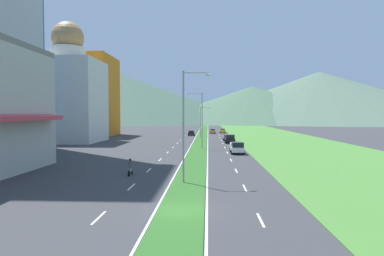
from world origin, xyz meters
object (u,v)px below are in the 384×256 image
Objects in this scene: street_lamp_far at (202,120)px; car_4 at (223,131)px; pickup_truck_1 at (237,148)px; motorcycle_rider at (130,168)px; street_lamp_near at (186,120)px; car_0 at (213,131)px; street_lamp_mid at (200,117)px; pickup_truck_0 at (230,139)px; car_3 at (227,137)px; car_2 at (191,133)px.

car_4 is (6.84, 22.89, -4.23)m from street_lamp_far.
motorcycle_rider is at bearing -32.78° from pickup_truck_1.
motorcycle_rider is at bearing 148.11° from street_lamp_near.
street_lamp_near reaches higher than car_0.
street_lamp_mid is 1.96× the size of pickup_truck_0.
car_3 is 28.79m from pickup_truck_1.
street_lamp_far is 20.30m from pickup_truck_0.
street_lamp_far is 2.12× the size of car_2.
street_lamp_near reaches higher than car_3.
street_lamp_mid is 55.27m from car_4.
street_lamp_mid reaches higher than street_lamp_far.
car_3 is (6.82, 53.23, -5.31)m from street_lamp_near.
street_lamp_near is 2.31× the size of car_3.
street_lamp_mid is at bearing -139.14° from pickup_truck_1.
car_4 is at bearing 179.83° from pickup_truck_0.
pickup_truck_1 is (-0.10, -20.27, 0.00)m from pickup_truck_0.
street_lamp_far is at bearing -155.71° from car_2.
car_2 reaches higher than car_0.
street_lamp_mid is at bearing -13.99° from motorcycle_rider.
street_lamp_mid is 29.12m from motorcycle_rider.
pickup_truck_0 and pickup_truck_1 have the same top height.
motorcycle_rider is at bearing -96.31° from street_lamp_far.
street_lamp_mid is 23.03m from car_3.
street_lamp_mid is 2.57× the size of car_0.
car_3 is 0.85× the size of pickup_truck_1.
street_lamp_mid is 1.23× the size of street_lamp_far.
car_2 is at bearing -150.66° from car_3.
car_3 is (6.21, 21.52, -5.34)m from street_lamp_mid.
motorcycle_rider is (-6.92, -27.78, -5.31)m from street_lamp_mid.
street_lamp_far is at bearing -147.34° from car_3.
car_0 is at bearing -7.15° from motorcycle_rider.
street_lamp_far is 12.87m from car_3.
street_lamp_far is at bearing 89.75° from street_lamp_near.
pickup_truck_1 reaches higher than motorcycle_rider.
motorcycle_rider is at bearing -103.99° from street_lamp_mid.
car_0 is (3.00, 51.35, -5.27)m from street_lamp_mid.
car_3 is at bearing 73.89° from street_lamp_mid.
street_lamp_far is at bearing -9.65° from car_0.
street_lamp_near is 71.00m from car_2.
street_lamp_mid is 2.62× the size of car_2.
car_0 is at bearing 86.66° from street_lamp_mid.
street_lamp_far is 1.84× the size of car_4.
street_lamp_far is 1.59× the size of pickup_truck_1.
car_2 is (-3.29, 7.29, -4.20)m from street_lamp_far.
street_lamp_mid is 15.35m from pickup_truck_0.
car_0 reaches higher than car_4.
street_lamp_mid is at bearing -89.39° from street_lamp_far.
car_2 is 27.88m from pickup_truck_0.
car_0 is 13.98m from car_2.
street_lamp_near is at bearing -121.89° from motorcycle_rider.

